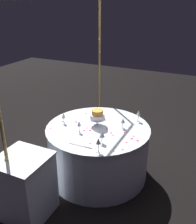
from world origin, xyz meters
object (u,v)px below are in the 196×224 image
(tiered_cake, at_px, (97,116))
(wine_glass_3, at_px, (98,142))
(wine_glass_2, at_px, (102,135))
(wine_glass_0, at_px, (64,116))
(wine_glass_4, at_px, (123,121))
(decorative_arch, at_px, (62,64))
(wine_glass_5, at_px, (139,113))
(side_table, at_px, (25,186))
(main_table, at_px, (98,151))
(cake_knife, at_px, (82,146))
(wine_glass_1, at_px, (79,124))

(tiered_cake, xyz_separation_m, wine_glass_3, (-0.59, -0.29, -0.02))
(tiered_cake, relative_size, wine_glass_2, 1.43)
(wine_glass_0, distance_m, wine_glass_4, 0.81)
(decorative_arch, xyz_separation_m, wine_glass_5, (0.42, -0.95, -0.69))
(side_table, height_order, wine_glass_0, wine_glass_0)
(tiered_cake, bearing_deg, wine_glass_2, -147.85)
(tiered_cake, relative_size, wine_glass_3, 1.29)
(tiered_cake, xyz_separation_m, wine_glass_5, (0.37, -0.46, -0.03))
(decorative_arch, height_order, side_table, decorative_arch)
(decorative_arch, distance_m, main_table, 1.29)
(wine_glass_0, xyz_separation_m, wine_glass_3, (-0.45, -0.74, 0.02))
(decorative_arch, distance_m, wine_glass_0, 0.70)
(tiered_cake, height_order, cake_knife, tiered_cake)
(decorative_arch, relative_size, wine_glass_5, 14.15)
(wine_glass_1, distance_m, wine_glass_4, 0.58)
(tiered_cake, height_order, wine_glass_4, tiered_cake)
(wine_glass_5, xyz_separation_m, cake_knife, (-0.93, 0.39, -0.12))
(wine_glass_0, xyz_separation_m, wine_glass_1, (-0.13, -0.32, 0.00))
(wine_glass_2, bearing_deg, tiered_cake, 32.15)
(wine_glass_3, distance_m, cake_knife, 0.26)
(side_table, bearing_deg, wine_glass_5, -30.16)
(decorative_arch, relative_size, wine_glass_3, 13.39)
(wine_glass_5, bearing_deg, cake_knife, 157.15)
(side_table, relative_size, tiered_cake, 3.37)
(main_table, bearing_deg, wine_glass_4, -67.90)
(tiered_cake, relative_size, cake_knife, 0.77)
(decorative_arch, height_order, wine_glass_1, decorative_arch)
(wine_glass_1, bearing_deg, wine_glass_2, -108.61)
(wine_glass_2, relative_size, wine_glass_5, 0.96)
(main_table, height_order, wine_glass_1, wine_glass_1)
(wine_glass_1, bearing_deg, wine_glass_3, -126.98)
(decorative_arch, bearing_deg, wine_glass_3, -124.86)
(decorative_arch, xyz_separation_m, wine_glass_2, (-0.35, -0.74, -0.69))
(decorative_arch, height_order, wine_glass_3, decorative_arch)
(side_table, distance_m, wine_glass_2, 1.05)
(wine_glass_5, bearing_deg, wine_glass_1, 137.42)
(wine_glass_3, bearing_deg, side_table, 126.08)
(main_table, height_order, side_table, side_table)
(side_table, xyz_separation_m, cake_knife, (0.53, -0.45, 0.37))
(cake_knife, bearing_deg, wine_glass_4, -22.87)
(side_table, height_order, wine_glass_2, wine_glass_2)
(wine_glass_1, distance_m, wine_glass_3, 0.53)
(wine_glass_1, bearing_deg, main_table, -35.43)
(wine_glass_2, xyz_separation_m, wine_glass_3, (-0.19, -0.04, 0.01))
(wine_glass_4, bearing_deg, wine_glass_0, 105.33)
(tiered_cake, xyz_separation_m, wine_glass_1, (-0.27, 0.13, -0.03))
(cake_knife, bearing_deg, decorative_arch, 47.16)
(wine_glass_0, distance_m, cake_knife, 0.68)
(tiered_cake, height_order, wine_glass_3, tiered_cake)
(cake_knife, bearing_deg, wine_glass_3, -97.54)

